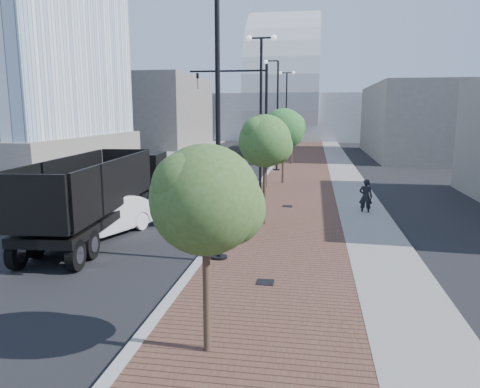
# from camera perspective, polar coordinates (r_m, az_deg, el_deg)

# --- Properties ---
(sidewalk) EXTENTS (7.00, 140.00, 0.12)m
(sidewalk) POSITION_cam_1_polar(r_m,az_deg,el_deg) (44.92, 8.91, 3.79)
(sidewalk) COLOR #4C2D23
(sidewalk) RESTS_ON ground
(concrete_strip) EXTENTS (2.40, 140.00, 0.13)m
(concrete_strip) POSITION_cam_1_polar(r_m,az_deg,el_deg) (44.99, 12.36, 3.69)
(concrete_strip) COLOR slate
(concrete_strip) RESTS_ON ground
(curb) EXTENTS (0.30, 140.00, 0.14)m
(curb) POSITION_cam_1_polar(r_m,az_deg,el_deg) (45.07, 4.45, 3.92)
(curb) COLOR gray
(curb) RESTS_ON ground
(west_sidewalk) EXTENTS (4.00, 140.00, 0.12)m
(west_sidewalk) POSITION_cam_1_polar(r_m,az_deg,el_deg) (47.93, -11.27, 4.12)
(west_sidewalk) COLOR slate
(west_sidewalk) RESTS_ON ground
(dump_truck) EXTENTS (3.45, 13.48, 3.23)m
(dump_truck) POSITION_cam_1_polar(r_m,az_deg,el_deg) (22.60, -14.58, 0.54)
(dump_truck) COLOR black
(dump_truck) RESTS_ON ground
(white_sedan) EXTENTS (3.30, 5.20, 1.62)m
(white_sedan) POSITION_cam_1_polar(r_m,az_deg,el_deg) (19.56, -16.80, -2.71)
(white_sedan) COLOR silver
(white_sedan) RESTS_ON ground
(dark_car_mid) EXTENTS (3.11, 5.20, 1.35)m
(dark_car_mid) POSITION_cam_1_polar(r_m,az_deg,el_deg) (32.82, -10.89, 2.44)
(dark_car_mid) COLOR black
(dark_car_mid) RESTS_ON ground
(dark_car_far) EXTENTS (3.61, 5.14, 1.38)m
(dark_car_far) POSITION_cam_1_polar(r_m,az_deg,el_deg) (49.54, -0.57, 5.24)
(dark_car_far) COLOR black
(dark_car_far) RESTS_ON ground
(pedestrian) EXTENTS (0.72, 0.54, 1.79)m
(pedestrian) POSITION_cam_1_polar(r_m,az_deg,el_deg) (23.41, 15.42, -0.34)
(pedestrian) COLOR black
(pedestrian) RESTS_ON ground
(streetlight_1) EXTENTS (1.44, 0.56, 9.21)m
(streetlight_1) POSITION_cam_1_polar(r_m,az_deg,el_deg) (15.01, -3.18, 7.52)
(streetlight_1) COLOR black
(streetlight_1) RESTS_ON ground
(streetlight_2) EXTENTS (1.72, 0.56, 9.28)m
(streetlight_2) POSITION_cam_1_polar(r_m,az_deg,el_deg) (26.82, 2.61, 9.77)
(streetlight_2) COLOR black
(streetlight_2) RESTS_ON ground
(streetlight_3) EXTENTS (1.44, 0.56, 9.21)m
(streetlight_3) POSITION_cam_1_polar(r_m,az_deg,el_deg) (38.78, 4.51, 9.21)
(streetlight_3) COLOR black
(streetlight_3) RESTS_ON ground
(streetlight_4) EXTENTS (1.72, 0.56, 9.28)m
(streetlight_4) POSITION_cam_1_polar(r_m,az_deg,el_deg) (50.74, 5.79, 9.98)
(streetlight_4) COLOR black
(streetlight_4) RESTS_ON ground
(traffic_mast) EXTENTS (5.09, 0.20, 8.00)m
(traffic_mast) POSITION_cam_1_polar(r_m,az_deg,el_deg) (29.91, 1.55, 10.15)
(traffic_mast) COLOR black
(traffic_mast) RESTS_ON ground
(tree_0) EXTENTS (2.29, 2.23, 4.45)m
(tree_0) POSITION_cam_1_polar(r_m,az_deg,el_deg) (9.08, -4.03, -0.78)
(tree_0) COLOR #382619
(tree_0) RESTS_ON ground
(tree_1) EXTENTS (2.34, 2.28, 4.94)m
(tree_1) POSITION_cam_1_polar(r_m,az_deg,el_deg) (19.82, 3.27, 6.59)
(tree_1) COLOR #382619
(tree_1) RESTS_ON ground
(tree_2) EXTENTS (2.83, 2.83, 5.28)m
(tree_2) POSITION_cam_1_polar(r_m,az_deg,el_deg) (31.76, 5.55, 8.07)
(tree_2) COLOR #382619
(tree_2) RESTS_ON ground
(tree_3) EXTENTS (2.55, 2.53, 4.96)m
(tree_3) POSITION_cam_1_polar(r_m,az_deg,el_deg) (43.74, 6.58, 8.43)
(tree_3) COLOR #382619
(tree_3) RESTS_ON ground
(convention_center) EXTENTS (50.00, 30.00, 50.00)m
(convention_center) POSITION_cam_1_polar(r_m,az_deg,el_deg) (89.83, 5.67, 10.86)
(convention_center) COLOR #9CA0A5
(convention_center) RESTS_ON ground
(commercial_block_nw) EXTENTS (14.00, 20.00, 10.00)m
(commercial_block_nw) POSITION_cam_1_polar(r_m,az_deg,el_deg) (68.85, -11.10, 10.07)
(commercial_block_nw) COLOR #5E5954
(commercial_block_nw) RESTS_ON ground
(commercial_block_ne) EXTENTS (12.00, 22.00, 8.00)m
(commercial_block_ne) POSITION_cam_1_polar(r_m,az_deg,el_deg) (56.02, 22.14, 8.47)
(commercial_block_ne) COLOR #625D58
(commercial_block_ne) RESTS_ON ground
(utility_cover_1) EXTENTS (0.50, 0.50, 0.02)m
(utility_cover_1) POSITION_cam_1_polar(r_m,az_deg,el_deg) (13.64, 3.18, -10.94)
(utility_cover_1) COLOR black
(utility_cover_1) RESTS_ON sidewalk
(utility_cover_2) EXTENTS (0.50, 0.50, 0.02)m
(utility_cover_2) POSITION_cam_1_polar(r_m,az_deg,el_deg) (24.19, 5.94, -1.52)
(utility_cover_2) COLOR black
(utility_cover_2) RESTS_ON sidewalk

